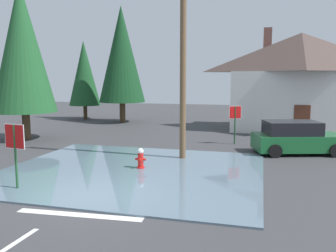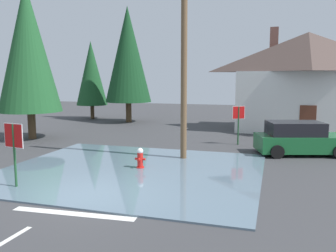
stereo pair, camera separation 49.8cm
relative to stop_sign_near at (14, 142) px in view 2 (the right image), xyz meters
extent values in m
cube|color=#38383A|center=(2.70, 0.03, -1.64)|extent=(80.00, 80.00, 0.10)
cube|color=slate|center=(2.87, 3.23, -1.56)|extent=(10.21, 8.85, 0.06)
cube|color=silver|center=(3.09, -1.46, -1.59)|extent=(3.64, 0.53, 0.01)
cylinder|color=#1E4C28|center=(0.00, 0.00, -0.49)|extent=(0.08, 0.08, 2.20)
cube|color=white|center=(0.00, 0.00, 0.22)|extent=(0.82, 0.13, 0.83)
cube|color=red|center=(0.00, 0.00, 0.22)|extent=(0.78, 0.14, 0.78)
cylinder|color=red|center=(3.11, 3.60, -1.54)|extent=(0.32, 0.32, 0.11)
cylinder|color=red|center=(3.11, 3.60, -1.20)|extent=(0.23, 0.23, 0.58)
sphere|color=white|center=(3.11, 3.60, -0.84)|extent=(0.25, 0.25, 0.25)
cylinder|color=red|center=(2.94, 3.60, -1.17)|extent=(0.11, 0.10, 0.10)
cylinder|color=red|center=(3.28, 3.60, -1.17)|extent=(0.11, 0.10, 0.10)
cylinder|color=red|center=(3.11, 3.43, -1.17)|extent=(0.11, 0.11, 0.11)
cylinder|color=brown|center=(4.36, 5.85, 3.36)|extent=(0.28, 0.28, 9.91)
cylinder|color=#1E4C28|center=(6.40, 10.25, -0.52)|extent=(0.08, 0.08, 2.16)
cube|color=white|center=(6.40, 10.25, 0.22)|extent=(0.65, 0.35, 0.72)
cube|color=red|center=(6.40, 10.25, 0.22)|extent=(0.62, 0.34, 0.68)
cube|color=silver|center=(10.38, 17.18, 0.49)|extent=(9.25, 5.60, 4.17)
pyramid|color=#473833|center=(10.38, 17.18, 3.93)|extent=(9.99, 6.05, 2.71)
cube|color=brown|center=(8.08, 18.19, 4.61)|extent=(0.60, 0.60, 2.44)
cube|color=#592D1E|center=(10.36, 14.39, -0.59)|extent=(1.00, 0.07, 2.00)
cube|color=#195B2D|center=(9.62, 8.56, -1.02)|extent=(4.62, 3.02, 0.79)
cube|color=black|center=(9.30, 8.46, -0.31)|extent=(2.92, 2.32, 0.65)
cylinder|color=black|center=(10.74, 9.87, -1.27)|extent=(0.68, 0.39, 0.64)
cylinder|color=black|center=(7.97, 9.05, -1.27)|extent=(0.68, 0.39, 0.64)
cylinder|color=black|center=(8.50, 7.24, -1.27)|extent=(0.68, 0.39, 0.64)
cylinder|color=#4C3823|center=(-7.79, 19.46, -0.96)|extent=(0.35, 0.35, 1.27)
cone|color=#194723|center=(-7.79, 19.46, 2.56)|extent=(2.81, 2.81, 5.77)
cylinder|color=#4C3823|center=(-3.55, 18.02, -0.73)|extent=(0.48, 0.48, 1.73)
cone|color=#143D1E|center=(-3.55, 18.02, 4.07)|extent=(3.84, 3.84, 7.87)
cylinder|color=#4C3823|center=(-5.98, 8.59, -0.75)|extent=(0.47, 0.47, 1.69)
cone|color=#1E5128|center=(-5.98, 8.59, 3.94)|extent=(3.75, 3.75, 7.69)
camera|label=1|loc=(7.83, -9.79, 2.12)|focal=37.86mm
camera|label=2|loc=(8.30, -9.65, 2.12)|focal=37.86mm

